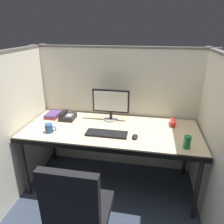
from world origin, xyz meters
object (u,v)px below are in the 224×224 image
(book_stack, at_px, (53,115))
(red_stapler, at_px, (173,123))
(soda_can, at_px, (187,142))
(keyboard_main, at_px, (107,134))
(desk, at_px, (111,133))
(monitor_center, at_px, (111,103))
(computer_mouse, at_px, (135,137))
(desk_phone, at_px, (67,117))
(coffee_mug, at_px, (49,128))

(book_stack, distance_m, red_stapler, 1.44)
(soda_can, bearing_deg, keyboard_main, 171.54)
(soda_can, bearing_deg, book_stack, 163.77)
(desk, height_order, book_stack, book_stack)
(monitor_center, height_order, keyboard_main, monitor_center)
(computer_mouse, xyz_separation_m, desk_phone, (-0.84, 0.32, 0.02))
(desk, bearing_deg, computer_mouse, -27.57)
(book_stack, height_order, soda_can, soda_can)
(keyboard_main, distance_m, desk_phone, 0.62)
(desk, bearing_deg, red_stapler, 19.28)
(desk, height_order, keyboard_main, keyboard_main)
(desk, relative_size, desk_phone, 10.00)
(keyboard_main, height_order, computer_mouse, computer_mouse)
(computer_mouse, bearing_deg, soda_can, -11.14)
(keyboard_main, distance_m, book_stack, 0.81)
(computer_mouse, bearing_deg, monitor_center, 129.35)
(coffee_mug, bearing_deg, soda_can, -2.29)
(keyboard_main, height_order, desk_phone, desk_phone)
(coffee_mug, relative_size, red_stapler, 0.84)
(soda_can, bearing_deg, monitor_center, 148.74)
(desk, distance_m, coffee_mug, 0.66)
(red_stapler, height_order, desk_phone, desk_phone)
(keyboard_main, bearing_deg, coffee_mug, -174.30)
(desk_phone, bearing_deg, red_stapler, 2.81)
(monitor_center, relative_size, keyboard_main, 1.00)
(red_stapler, bearing_deg, desk_phone, -177.19)
(monitor_center, relative_size, desk_phone, 2.26)
(computer_mouse, relative_size, red_stapler, 0.64)
(desk, bearing_deg, coffee_mug, -163.83)
(desk, xyz_separation_m, monitor_center, (-0.05, 0.25, 0.27))
(monitor_center, distance_m, soda_can, 0.95)
(monitor_center, relative_size, soda_can, 3.52)
(red_stapler, bearing_deg, book_stack, -178.89)
(soda_can, distance_m, desk_phone, 1.38)
(red_stapler, bearing_deg, keyboard_main, -152.79)
(desk, distance_m, monitor_center, 0.37)
(coffee_mug, distance_m, red_stapler, 1.36)
(soda_can, relative_size, red_stapler, 0.81)
(book_stack, distance_m, desk_phone, 0.20)
(soda_can, height_order, red_stapler, soda_can)
(keyboard_main, bearing_deg, soda_can, -8.46)
(keyboard_main, relative_size, red_stapler, 2.87)
(book_stack, bearing_deg, red_stapler, 1.11)
(monitor_center, relative_size, computer_mouse, 4.48)
(soda_can, height_order, coffee_mug, soda_can)
(book_stack, bearing_deg, computer_mouse, -18.49)
(desk, relative_size, keyboard_main, 4.42)
(red_stapler, bearing_deg, computer_mouse, -136.33)
(desk, xyz_separation_m, computer_mouse, (0.27, -0.14, 0.07))
(keyboard_main, xyz_separation_m, desk_phone, (-0.54, 0.29, 0.02))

